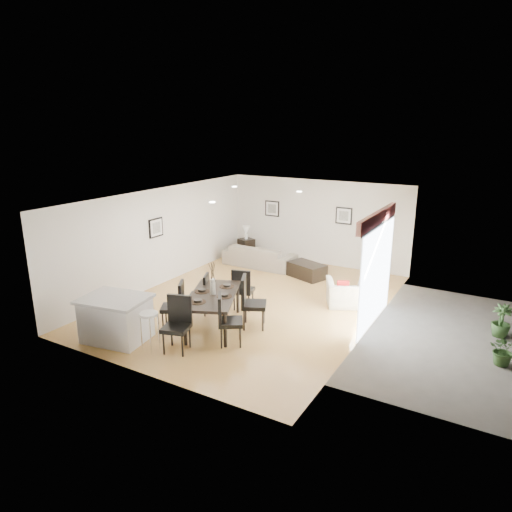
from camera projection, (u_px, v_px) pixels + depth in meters
The scene contains 28 objects.
ground at pixel (254, 302), 11.62m from camera, with size 8.00×8.00×0.00m, color tan.
wall_back at pixel (317, 222), 14.57m from camera, with size 6.00×0.04×2.70m, color silver.
wall_front at pixel (138, 305), 7.91m from camera, with size 6.00×0.04×2.70m, color silver.
wall_left at pixel (161, 237), 12.68m from camera, with size 0.04×8.00×2.70m, color silver.
wall_right at pixel (374, 270), 9.80m from camera, with size 0.04×8.00×2.70m, color silver.
ceiling at pixel (254, 197), 10.87m from camera, with size 6.00×8.00×0.02m, color white.
sofa at pixel (259, 256), 14.48m from camera, with size 2.30×0.90×0.67m, color gray.
armchair at pixel (347, 293), 11.30m from camera, with size 1.01×0.88×0.66m, color beige.
courtyard_plant_a at pixel (505, 350), 8.51m from camera, with size 0.54×0.47×0.60m, color #325424.
courtyard_plant_b at pixel (501, 321), 9.66m from camera, with size 0.40×0.40×0.71m, color #325424.
dining_table at pixel (213, 297), 9.98m from camera, with size 1.65×2.13×0.79m.
dining_chair_wnear at pixel (176, 303), 9.98m from camera, with size 0.66×0.66×1.08m.
dining_chair_wfar at pixel (202, 292), 10.78m from camera, with size 0.58×0.58×0.98m.
dining_chair_enear at pixel (226, 317), 9.24m from camera, with size 0.67×0.67×1.08m.
dining_chair_efar at pixel (250, 299), 10.03m from camera, with size 0.70×0.70×1.17m.
dining_chair_head at pixel (178, 320), 9.04m from camera, with size 0.62×0.62×1.12m.
dining_chair_foot at pixel (242, 287), 10.99m from camera, with size 0.57×0.57×1.04m.
vase at pixel (213, 281), 9.88m from camera, with size 0.93×1.43×0.72m.
coffee_table at pixel (307, 270), 13.44m from camera, with size 1.08×0.65×0.43m, color black.
side_table at pixel (246, 247), 15.63m from camera, with size 0.45×0.45×0.60m, color black.
table_lamp at pixel (246, 231), 15.47m from camera, with size 0.23×0.23×0.45m.
cushion at pixel (343, 287), 11.21m from camera, with size 0.29×0.09×0.29m, color #A51615.
kitchen_island at pixel (116, 318), 9.49m from camera, with size 1.49×1.24×0.94m.
bar_stool at pixel (149, 318), 8.98m from camera, with size 0.36×0.36×0.80m.
framed_print_back_left at pixel (272, 209), 15.23m from camera, with size 0.52×0.04×0.52m.
framed_print_back_right at pixel (344, 216), 14.03m from camera, with size 0.52×0.04×0.52m.
framed_print_left_wall at pixel (156, 228), 12.42m from camera, with size 0.04×0.52×0.52m.
sliding_door at pixel (377, 252), 9.98m from camera, with size 0.12×2.70×2.57m.
Camera 1 is at (5.46, -9.35, 4.36)m, focal length 32.00 mm.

